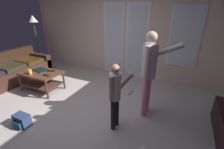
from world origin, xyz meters
The scene contains 12 objects.
ground_plane centered at (0.00, 0.00, -0.01)m, with size 6.06×4.60×0.02m, color #B4ABA7.
wall_back_with_doors centered at (0.07, 2.27, 1.28)m, with size 6.06×0.09×2.64m.
leather_couch centered at (-2.50, 0.35, 0.28)m, with size 0.91×2.15×0.80m.
coffee_table centered at (-1.27, 0.38, 0.35)m, with size 0.97×0.63×0.48m.
person_adult centered at (1.34, 0.54, 0.96)m, with size 0.69×0.43×1.60m.
person_child centered at (0.96, -0.07, 0.70)m, with size 0.39×0.32×1.17m.
floor_lamp centered at (-2.81, 1.68, 1.48)m, with size 0.30×0.30×1.74m.
backpack centered at (-0.54, -0.76, 0.11)m, with size 0.29×0.21×0.22m.
laptop_closed centered at (-1.37, 0.47, 0.49)m, with size 0.35×0.25×0.02m, color black.
cup_near_edge centered at (-1.40, 0.20, 0.54)m, with size 0.08×0.08×0.11m, color gold.
tv_remote_black centered at (-0.97, 0.28, 0.50)m, with size 0.17×0.05×0.02m, color black.
dvd_remote_slim centered at (-1.07, 0.54, 0.50)m, with size 0.17×0.05×0.02m, color black.
Camera 1 is at (1.85, -2.05, 1.93)m, focal length 24.87 mm.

